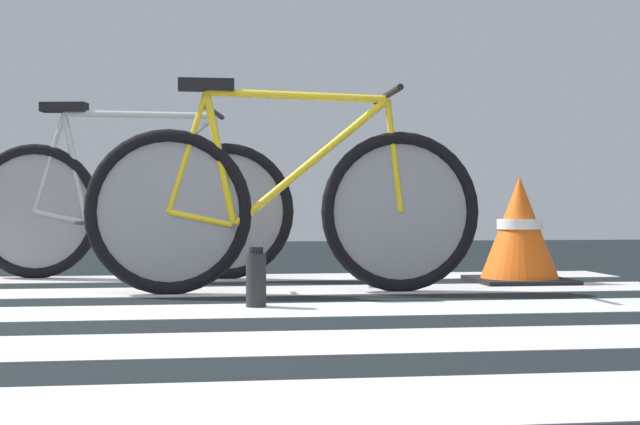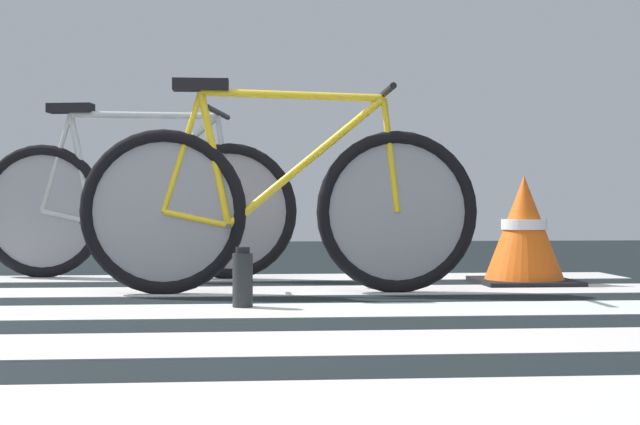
{
  "view_description": "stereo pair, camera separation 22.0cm",
  "coord_description": "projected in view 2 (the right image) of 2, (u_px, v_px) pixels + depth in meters",
  "views": [
    {
      "loc": [
        0.34,
        -2.78,
        0.39
      ],
      "look_at": [
        0.89,
        1.42,
        0.37
      ],
      "focal_mm": 48.96,
      "sensor_mm": 36.0,
      "label": 1
    },
    {
      "loc": [
        0.56,
        -2.78,
        0.39
      ],
      "look_at": [
        0.89,
        1.42,
        0.37
      ],
      "focal_mm": 48.96,
      "sensor_mm": 36.0,
      "label": 2
    }
  ],
  "objects": [
    {
      "name": "ground",
      "position": [
        72.0,
        331.0,
        2.73
      ],
      "size": [
        18.0,
        14.0,
        0.02
      ],
      "color": "black"
    },
    {
      "name": "crosswalk_markings",
      "position": [
        56.0,
        327.0,
        2.72
      ],
      "size": [
        5.42,
        4.23,
        0.0
      ],
      "color": "beige",
      "rests_on": "ground"
    },
    {
      "name": "bicycle_1_of_2",
      "position": [
        281.0,
        206.0,
        3.8
      ],
      "size": [
        1.74,
        0.52,
        0.93
      ],
      "rotation": [
        0.0,
        0.0,
        -0.0
      ],
      "color": "black",
      "rests_on": "ground"
    },
    {
      "name": "bicycle_2_of_2",
      "position": [
        134.0,
        206.0,
        4.62
      ],
      "size": [
        1.72,
        0.55,
        0.93
      ],
      "rotation": [
        0.0,
        0.0,
        -0.18
      ],
      "color": "black",
      "rests_on": "ground"
    },
    {
      "name": "water_bottle",
      "position": [
        243.0,
        279.0,
        3.26
      ],
      "size": [
        0.08,
        0.08,
        0.23
      ],
      "color": "#232426",
      "rests_on": "ground"
    },
    {
      "name": "traffic_cone",
      "position": [
        524.0,
        232.0,
        4.3
      ],
      "size": [
        0.47,
        0.47,
        0.54
      ],
      "color": "black",
      "rests_on": "ground"
    }
  ]
}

